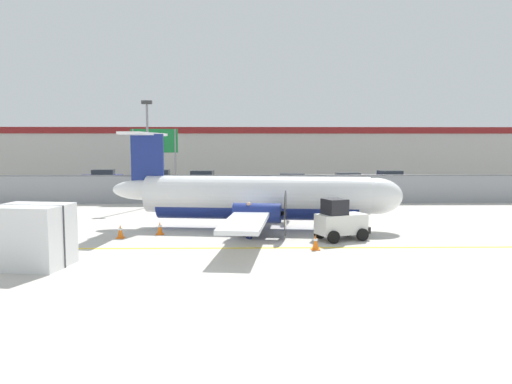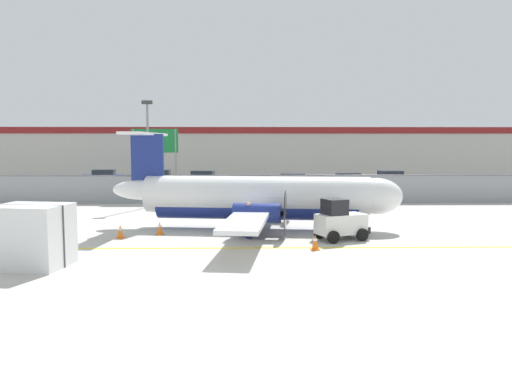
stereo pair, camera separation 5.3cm
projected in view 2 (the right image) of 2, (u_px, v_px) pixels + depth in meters
The scene contains 21 objects.
ground_plane at pixel (245, 248), 20.79m from camera, with size 140.00×140.00×0.01m.
perimeter_fence at pixel (246, 188), 36.61m from camera, with size 98.00×0.10×2.10m.
parking_lot_strip at pixel (247, 189), 48.16m from camera, with size 98.00×17.00×0.12m.
background_building at pixel (247, 153), 66.26m from camera, with size 91.00×8.10×6.50m.
commuter_airplane at pixel (262, 198), 25.40m from camera, with size 14.93×16.08×4.92m.
baggage_tug at pixel (340, 221), 22.50m from camera, with size 2.57×2.04×1.88m.
ground_crew_worker at pixel (249, 218), 22.76m from camera, with size 0.48×0.48×1.70m.
cargo_container at pixel (32, 236), 17.52m from camera, with size 2.68×2.34×2.20m.
traffic_cone_near_left at pixel (160, 228), 23.89m from camera, with size 0.36×0.36×0.64m.
traffic_cone_near_right at pixel (348, 216), 28.14m from camera, with size 0.36×0.36×0.64m.
traffic_cone_far_left at pixel (315, 242), 20.40m from camera, with size 0.36×0.36×0.64m.
traffic_cone_far_right at pixel (120, 231), 22.97m from camera, with size 0.36×0.36×0.64m.
parked_car_0 at pixel (103, 177), 52.58m from camera, with size 4.35×2.32×1.58m.
parked_car_1 at pixel (158, 177), 52.15m from camera, with size 4.24×2.08×1.58m.
parked_car_2 at pixel (204, 179), 50.38m from camera, with size 4.34×2.31×1.58m.
parked_car_3 at pixel (249, 185), 42.21m from camera, with size 4.34×2.30×1.58m.
parked_car_4 at pixel (291, 182), 45.26m from camera, with size 4.31×2.24×1.58m.
parked_car_5 at pixel (349, 181), 46.37m from camera, with size 4.25×2.10×1.58m.
parked_car_6 at pixel (389, 179), 50.29m from camera, with size 4.40×2.45×1.58m.
apron_light_pole at pixel (148, 145), 33.91m from camera, with size 0.70×0.30×7.27m.
highway_sign at pixel (155, 147), 38.02m from camera, with size 3.60×0.14×5.50m.
Camera 2 is at (0.14, -18.48, 4.29)m, focal length 35.00 mm.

